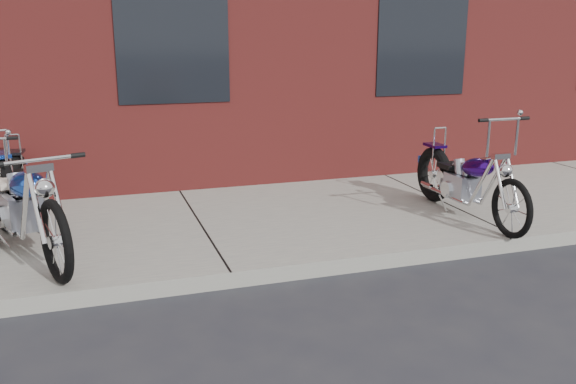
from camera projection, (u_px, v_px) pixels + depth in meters
name	position (u px, v px, depth m)	size (l,w,h in m)	color
ground	(232.00, 289.00, 5.29)	(120.00, 120.00, 0.00)	#24252C
sidewalk	(200.00, 230.00, 6.65)	(22.00, 3.00, 0.15)	gray
chopper_purple	(466.00, 183.00, 6.80)	(0.52, 2.12, 1.19)	black
chopper_blue	(24.00, 207.00, 5.65)	(0.97, 2.36, 1.07)	black
chopper_third	(6.00, 192.00, 6.48)	(0.50, 2.06, 1.04)	black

